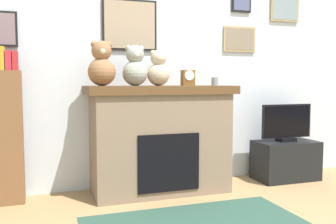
# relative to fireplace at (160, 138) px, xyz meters

# --- Properties ---
(back_wall) EXTENTS (5.20, 0.15, 2.60)m
(back_wall) POSITION_rel_fireplace_xyz_m (0.17, 0.34, 0.76)
(back_wall) COLOR silver
(back_wall) RESTS_ON ground_plane
(fireplace) EXTENTS (1.46, 0.62, 1.07)m
(fireplace) POSITION_rel_fireplace_xyz_m (0.00, 0.00, 0.00)
(fireplace) COLOR #826C56
(fireplace) RESTS_ON ground_plane
(bookshelf) EXTENTS (0.37, 0.16, 1.42)m
(bookshelf) POSITION_rel_fireplace_xyz_m (-1.47, 0.08, 0.12)
(bookshelf) COLOR brown
(bookshelf) RESTS_ON ground_plane
(tv_stand) EXTENTS (0.70, 0.40, 0.44)m
(tv_stand) POSITION_rel_fireplace_xyz_m (1.49, -0.02, -0.32)
(tv_stand) COLOR black
(tv_stand) RESTS_ON ground_plane
(television) EXTENTS (0.62, 0.14, 0.42)m
(television) POSITION_rel_fireplace_xyz_m (1.49, -0.02, 0.10)
(television) COLOR black
(television) RESTS_ON tv_stand
(candle_jar) EXTENTS (0.07, 0.07, 0.08)m
(candle_jar) POSITION_rel_fireplace_xyz_m (0.59, -0.02, 0.57)
(candle_jar) COLOR gray
(candle_jar) RESTS_ON fireplace
(mantel_clock) EXTENTS (0.13, 0.09, 0.16)m
(mantel_clock) POSITION_rel_fireplace_xyz_m (0.29, -0.02, 0.61)
(mantel_clock) COLOR brown
(mantel_clock) RESTS_ON fireplace
(teddy_bear_grey) EXTENTS (0.26, 0.26, 0.42)m
(teddy_bear_grey) POSITION_rel_fireplace_xyz_m (-0.58, -0.02, 0.72)
(teddy_bear_grey) COLOR #946641
(teddy_bear_grey) RESTS_ON fireplace
(teddy_bear_cream) EXTENTS (0.24, 0.24, 0.39)m
(teddy_bear_cream) POSITION_rel_fireplace_xyz_m (-0.26, -0.02, 0.70)
(teddy_bear_cream) COLOR #999F91
(teddy_bear_cream) RESTS_ON fireplace
(teddy_bear_tan) EXTENTS (0.22, 0.22, 0.35)m
(teddy_bear_tan) POSITION_rel_fireplace_xyz_m (-0.02, -0.02, 0.69)
(teddy_bear_tan) COLOR #C5AF93
(teddy_bear_tan) RESTS_ON fireplace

